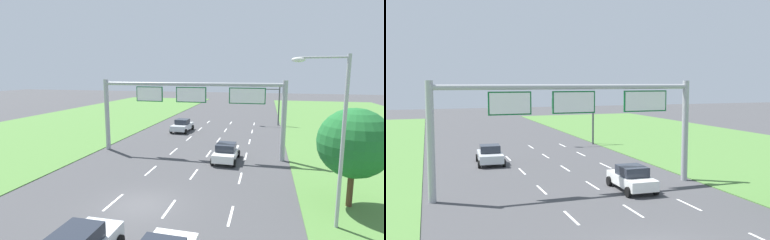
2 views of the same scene
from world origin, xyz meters
The scene contains 7 objects.
lane_dashes_inner_left centered at (-1.75, 6.00, 0.00)m, with size 0.14×50.40×0.01m.
lane_dashes_inner_right centered at (1.75, 6.00, 0.00)m, with size 0.14×50.40×0.01m.
lane_dashes_slip centered at (5.25, 6.00, 0.00)m, with size 0.14×50.40×0.01m.
car_lead_silver centered at (-3.67, 21.86, 0.78)m, with size 2.37×4.20×1.61m.
car_mid_lane centered at (3.66, 10.00, 0.79)m, with size 2.15×4.15×1.58m.
sign_gantry centered at (0.21, 11.28, 4.95)m, with size 17.24×0.44×7.00m.
traffic_light_mast centered at (6.76, 29.62, 3.87)m, with size 4.76×0.49×5.60m.
Camera 2 is at (-8.50, -14.17, 6.92)m, focal length 40.00 mm.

